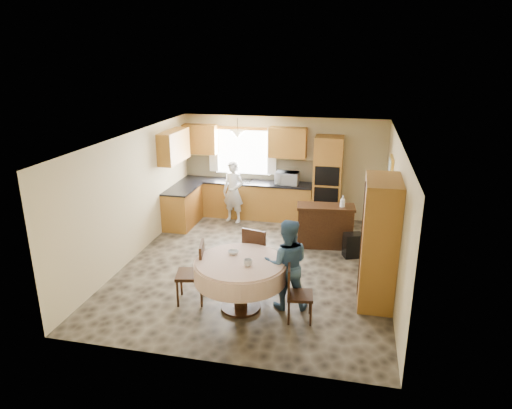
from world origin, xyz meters
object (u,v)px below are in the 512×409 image
Objects in this scene: chair_back at (257,253)px; person_dining at (287,264)px; oven_tower at (328,181)px; person_sink at (233,192)px; chair_left at (195,269)px; chair_right at (295,291)px; dining_table at (240,271)px; sideboard at (325,227)px; cupboard at (379,241)px.

chair_back is 0.91m from person_dining.
person_sink is at bearing -169.66° from oven_tower.
chair_left reaches higher than chair_right.
chair_left reaches higher than dining_table.
person_dining is (0.62, -0.64, 0.15)m from chair_back.
oven_tower is at bearing 86.94° from sideboard.
dining_table is (-2.13, -0.76, -0.39)m from cupboard.
person_sink is (-1.24, 3.02, 0.16)m from chair_back.
person_sink reaches higher than chair_back.
cupboard is at bearing -70.44° from sideboard.
dining_table is at bearing -118.00° from sideboard.
cupboard is 1.39× the size of person_dining.
oven_tower reaches higher than dining_table.
chair_left is (-1.91, -2.76, 0.15)m from sideboard.
chair_right is (-0.23, -2.97, 0.07)m from sideboard.
chair_left is 1.51m from person_dining.
oven_tower is at bearing -105.79° from person_dining.
chair_back reaches higher than chair_left.
sideboard is at bearing -12.42° from chair_right.
chair_back is (0.08, 0.86, -0.06)m from dining_table.
cupboard is 1.94× the size of chair_back.
person_dining reaches higher than chair_back.
dining_table is 0.75m from person_dining.
person_sink is at bearing 136.59° from cupboard.
chair_right is (0.90, -0.14, -0.16)m from dining_table.
cupboard is (1.07, -3.51, -0.01)m from oven_tower.
sideboard is (0.08, -1.45, -0.63)m from oven_tower.
person_sink is (-0.38, 3.81, 0.18)m from chair_left.
sideboard is 0.57× the size of cupboard.
sideboard is 0.82× the size of dining_table.
cupboard is at bearing -167.74° from chair_back.
dining_table is 1.41× the size of chair_left.
oven_tower is 2.27m from person_sink.
chair_left is (-0.78, 0.06, -0.08)m from dining_table.
chair_left is (-1.84, -4.21, -0.49)m from oven_tower.
chair_back is 0.72× the size of person_sink.
chair_back reaches higher than dining_table.
cupboard is 1.43× the size of dining_table.
sideboard is at bearing 68.13° from dining_table.
sideboard is at bearing 115.69° from cupboard.
chair_back is at bearing -105.89° from oven_tower.
dining_table is 4.04m from person_sink.
chair_back is (-1.05, -1.97, 0.17)m from sideboard.
person_sink is at bearing 173.26° from chair_left.
chair_right is (1.68, -0.20, -0.08)m from chair_left.
person_sink is (-1.16, 3.87, 0.10)m from dining_table.
cupboard reaches higher than sideboard.
sideboard is 0.80× the size of person_dining.
chair_left is at bearing -113.54° from oven_tower.
person_sink is at bearing 149.33° from sideboard.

